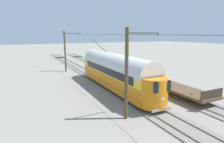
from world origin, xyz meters
The scene contains 9 objects.
ground_plane centered at (0.00, 0.00, 0.00)m, with size 220.00×220.00×0.00m, color gray.
track_streetcar_siding centered at (-2.46, -0.31, 0.05)m, with size 2.80×80.00×0.18m.
track_adjacent_siding centered at (2.46, -0.31, 0.05)m, with size 2.80×80.00×0.18m.
vintage_streetcar centered at (2.46, 2.38, 2.26)m, with size 2.65×17.12×5.57m.
flatcar_adjacent centered at (-2.46, 5.97, 0.86)m, with size 2.80×12.15×1.60m.
catenary_pole_foreground centered at (5.24, -11.10, 3.71)m, with size 3.09×0.28×7.07m.
catenary_pole_mid_near centered at (5.24, 9.99, 3.71)m, with size 3.09×0.28×7.07m.
overhead_wire_run centered at (2.51, 9.19, 6.53)m, with size 2.88×46.19×0.18m.
switch_stand centered at (-3.79, -9.38, 0.70)m, with size 0.50×0.30×1.24m.
Camera 1 is at (12.42, 21.89, 6.60)m, focal length 29.91 mm.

